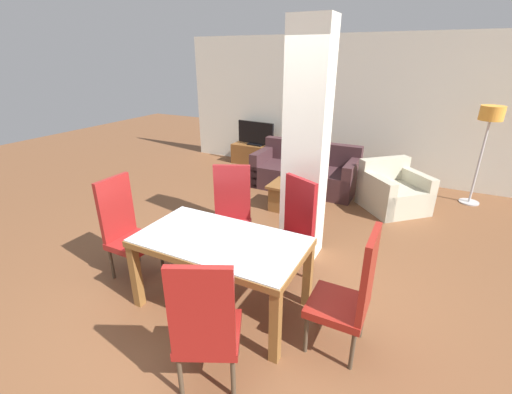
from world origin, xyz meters
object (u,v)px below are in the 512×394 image
at_px(bottle, 295,181).
at_px(dining_chair_far_left, 232,212).
at_px(dining_chair_head_right, 351,293).
at_px(armchair, 393,192).
at_px(dining_chair_head_left, 126,227).
at_px(sofa, 305,173).
at_px(dining_chair_near_right, 206,326).
at_px(dining_table, 221,253).
at_px(tv_screen, 256,134).
at_px(tv_stand, 256,155).
at_px(floor_lamp, 490,122).
at_px(coffee_table, 290,196).
at_px(dining_chair_far_right, 292,229).

bearing_deg(bottle, dining_chair_far_left, -98.51).
distance_m(dining_chair_head_right, armchair, 3.25).
xyz_separation_m(dining_chair_far_left, armchair, (1.58, 2.37, -0.30)).
relative_size(dining_chair_head_left, sofa, 0.61).
bearing_deg(dining_chair_near_right, sofa, 74.38).
xyz_separation_m(dining_table, armchair, (1.19, 3.23, -0.32)).
relative_size(armchair, tv_screen, 1.35).
bearing_deg(tv_stand, dining_chair_head_left, -81.45).
xyz_separation_m(dining_chair_near_right, tv_screen, (-2.29, 5.23, 0.12)).
relative_size(tv_screen, floor_lamp, 0.56).
bearing_deg(armchair, tv_screen, -63.94).
bearing_deg(coffee_table, dining_chair_far_right, -67.83).
bearing_deg(dining_chair_head_right, tv_stand, 35.26).
bearing_deg(bottle, dining_table, -85.97).
bearing_deg(floor_lamp, dining_chair_near_right, -111.72).
bearing_deg(armchair, dining_chair_far_right, 29.01).
relative_size(dining_chair_head_right, tv_screen, 1.27).
bearing_deg(dining_chair_head_left, armchair, 143.20).
bearing_deg(dining_chair_far_left, dining_chair_head_right, 127.28).
relative_size(armchair, coffee_table, 1.92).
distance_m(armchair, coffee_table, 1.66).
bearing_deg(dining_chair_head_left, floor_lamp, 138.69).
height_order(dining_chair_far_left, armchair, dining_chair_far_left).
height_order(tv_stand, floor_lamp, floor_lamp).
relative_size(dining_chair_head_right, bottle, 5.01).
distance_m(dining_table, dining_chair_near_right, 0.91).
relative_size(sofa, armchair, 1.54).
distance_m(dining_chair_near_right, dining_chair_head_right, 1.16).
relative_size(dining_chair_far_right, armchair, 0.94).
height_order(dining_table, dining_chair_near_right, dining_chair_near_right).
distance_m(bottle, tv_screen, 2.67).
distance_m(dining_chair_far_right, dining_chair_head_right, 1.15).
xyz_separation_m(dining_chair_head_left, dining_chair_head_right, (2.45, 0.00, 0.00)).
xyz_separation_m(dining_chair_head_left, armchair, (2.42, 3.23, -0.30)).
bearing_deg(dining_chair_head_left, tv_screen, -171.45).
bearing_deg(dining_chair_near_right, armchair, 53.14).
relative_size(tv_stand, floor_lamp, 0.68).
distance_m(dining_chair_near_right, bottle, 3.26).
xyz_separation_m(dining_chair_near_right, sofa, (-0.78, 4.30, -0.29)).
xyz_separation_m(dining_chair_far_left, sofa, (0.02, 2.62, -0.29)).
distance_m(armchair, floor_lamp, 1.79).
height_order(dining_chair_far_right, bottle, dining_chair_far_right).
height_order(coffee_table, bottle, bottle).
xyz_separation_m(dining_chair_head_left, coffee_table, (0.96, 2.44, -0.35)).
xyz_separation_m(dining_table, tv_screen, (-1.89, 4.41, 0.11)).
relative_size(dining_chair_far_left, dining_chair_head_left, 1.00).
bearing_deg(dining_chair_head_right, tv_screen, 35.26).
relative_size(dining_chair_near_right, bottle, 5.01).
bearing_deg(sofa, dining_chair_head_right, 114.70).
relative_size(dining_table, sofa, 0.85).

